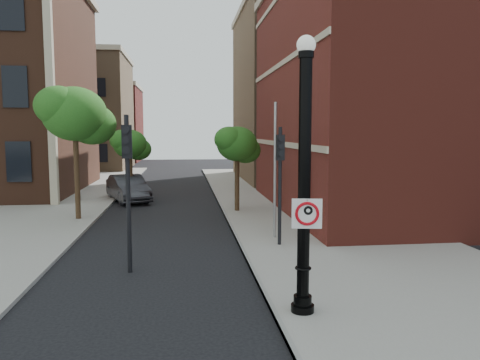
{
  "coord_description": "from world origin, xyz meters",
  "views": [
    {
      "loc": [
        0.06,
        -9.53,
        4.14
      ],
      "look_at": [
        1.45,
        2.0,
        2.93
      ],
      "focal_mm": 35.0,
      "sensor_mm": 36.0,
      "label": 1
    }
  ],
  "objects": [
    {
      "name": "ground",
      "position": [
        0.0,
        0.0,
        0.0
      ],
      "size": [
        120.0,
        120.0,
        0.0
      ],
      "primitive_type": "plane",
      "color": "black",
      "rests_on": "ground"
    },
    {
      "name": "sidewalk_right",
      "position": [
        6.0,
        10.0,
        0.06
      ],
      "size": [
        8.0,
        60.0,
        0.12
      ],
      "primitive_type": "cube",
      "color": "gray",
      "rests_on": "ground"
    },
    {
      "name": "sidewalk_left",
      "position": [
        -9.0,
        18.0,
        0.06
      ],
      "size": [
        10.0,
        50.0,
        0.12
      ],
      "primitive_type": "cube",
      "color": "gray",
      "rests_on": "ground"
    },
    {
      "name": "curb_edge",
      "position": [
        2.05,
        10.0,
        0.07
      ],
      "size": [
        0.1,
        60.0,
        0.14
      ],
      "primitive_type": "cube",
      "color": "gray",
      "rests_on": "ground"
    },
    {
      "name": "bg_building_tan_a",
      "position": [
        -12.0,
        44.0,
        6.0
      ],
      "size": [
        12.0,
        12.0,
        12.0
      ],
      "primitive_type": "cube",
      "color": "#7F6245",
      "rests_on": "ground"
    },
    {
      "name": "bg_building_red",
      "position": [
        -12.0,
        58.0,
        5.0
      ],
      "size": [
        12.0,
        12.0,
        10.0
      ],
      "primitive_type": "cube",
      "color": "maroon",
      "rests_on": "ground"
    },
    {
      "name": "bg_building_tan_b",
      "position": [
        16.0,
        30.0,
        7.0
      ],
      "size": [
        22.0,
        14.0,
        14.0
      ],
      "primitive_type": "cube",
      "color": "#7F6245",
      "rests_on": "ground"
    },
    {
      "name": "lamppost",
      "position": [
        2.66,
        0.35,
        2.85
      ],
      "size": [
        0.52,
        0.52,
        6.16
      ],
      "color": "black",
      "rests_on": "ground"
    },
    {
      "name": "no_parking_sign",
      "position": [
        2.69,
        0.19,
        2.38
      ],
      "size": [
        0.65,
        0.15,
        0.65
      ],
      "rotation": [
        0.0,
        0.0,
        -0.17
      ],
      "color": "white",
      "rests_on": "ground"
    },
    {
      "name": "parked_car",
      "position": [
        -3.23,
        18.54,
        0.78
      ],
      "size": [
        3.21,
        5.05,
        1.57
      ],
      "primitive_type": "imported",
      "rotation": [
        0.0,
        0.0,
        0.35
      ],
      "color": "#2E2E34",
      "rests_on": "ground"
    },
    {
      "name": "traffic_signal_left",
      "position": [
        -1.55,
        4.19,
        3.11
      ],
      "size": [
        0.31,
        0.38,
        4.61
      ],
      "rotation": [
        0.0,
        0.0,
        0.08
      ],
      "color": "black",
      "rests_on": "ground"
    },
    {
      "name": "traffic_signal_right",
      "position": [
        3.42,
        6.54,
        2.89
      ],
      "size": [
        0.28,
        0.35,
        4.29
      ],
      "rotation": [
        0.0,
        0.0,
        0.04
      ],
      "color": "black",
      "rests_on": "ground"
    },
    {
      "name": "utility_pole",
      "position": [
        3.47,
        7.71,
        2.61
      ],
      "size": [
        0.1,
        0.1,
        5.23
      ],
      "primitive_type": "cylinder",
      "color": "#999999",
      "rests_on": "ground"
    },
    {
      "name": "street_tree_a",
      "position": [
        -4.77,
        12.61,
        4.86
      ],
      "size": [
        3.41,
        3.08,
        6.15
      ],
      "color": "#342215",
      "rests_on": "ground"
    },
    {
      "name": "street_tree_b",
      "position": [
        -3.03,
        18.61,
        3.33
      ],
      "size": [
        2.35,
        2.13,
        4.24
      ],
      "color": "#342215",
      "rests_on": "ground"
    },
    {
      "name": "street_tree_c",
      "position": [
        2.77,
        13.95,
        3.45
      ],
      "size": [
        2.43,
        2.2,
        4.38
      ],
      "color": "#342215",
      "rests_on": "ground"
    }
  ]
}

